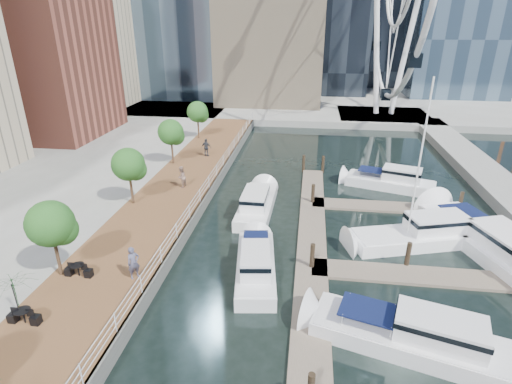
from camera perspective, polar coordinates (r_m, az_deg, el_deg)
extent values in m
plane|color=black|center=(20.05, -1.61, -23.02)|extent=(520.00, 520.00, 0.00)
cube|color=brown|center=(33.88, -12.65, -1.84)|extent=(6.00, 60.00, 1.00)
cube|color=#595954|center=(32.99, -7.75, -2.16)|extent=(0.25, 60.00, 1.00)
cube|color=gray|center=(116.57, 6.78, 16.04)|extent=(200.00, 114.00, 1.00)
cube|color=gray|center=(68.16, 17.66, 10.19)|extent=(14.00, 12.00, 1.00)
cube|color=#6D6051|center=(27.71, 7.97, -8.36)|extent=(2.00, 32.00, 0.20)
cube|color=#6D6051|center=(26.84, 21.08, -11.00)|extent=(12.00, 2.00, 0.20)
cube|color=#6D6051|center=(35.42, 17.80, -2.00)|extent=(12.00, 2.00, 0.20)
cube|color=brown|center=(57.76, -27.72, 17.18)|extent=(12.00, 14.00, 20.00)
cube|color=#BCAD8E|center=(74.38, -25.19, 21.50)|extent=(14.00, 16.00, 28.00)
cylinder|color=white|center=(66.33, 16.87, 21.78)|extent=(0.80, 0.80, 26.00)
cylinder|color=white|center=(67.20, 21.38, 21.24)|extent=(0.80, 0.80, 26.00)
cylinder|color=#3F2B1C|center=(25.56, -26.47, -8.24)|extent=(0.20, 0.20, 2.40)
sphere|color=#265B1E|center=(24.62, -27.33, -4.03)|extent=(2.60, 2.60, 2.60)
cylinder|color=#3F2B1C|center=(33.28, -17.36, 0.37)|extent=(0.20, 0.20, 2.40)
sphere|color=#265B1E|center=(32.56, -17.79, 3.78)|extent=(2.60, 2.60, 2.60)
cylinder|color=#3F2B1C|center=(41.97, -11.86, 5.60)|extent=(0.20, 0.20, 2.40)
sphere|color=#265B1E|center=(41.41, -12.09, 8.37)|extent=(2.60, 2.60, 2.60)
cylinder|color=#3F2B1C|center=(51.14, -8.23, 8.98)|extent=(0.20, 0.20, 2.40)
sphere|color=#265B1E|center=(50.68, -8.37, 11.28)|extent=(2.60, 2.60, 2.60)
imported|color=#484860|center=(23.83, -17.10, -9.64)|extent=(0.82, 0.84, 1.95)
imported|color=gray|center=(35.59, -10.62, 2.13)|extent=(0.92, 1.08, 1.93)
imported|color=#2F333B|center=(43.77, -7.10, 6.33)|extent=(1.21, 0.71, 1.94)
imported|color=#0F3913|center=(23.42, -31.20, -12.63)|extent=(2.98, 3.01, 2.14)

